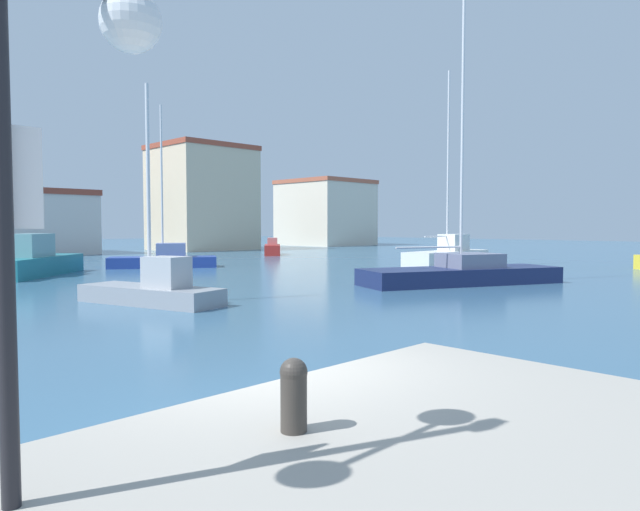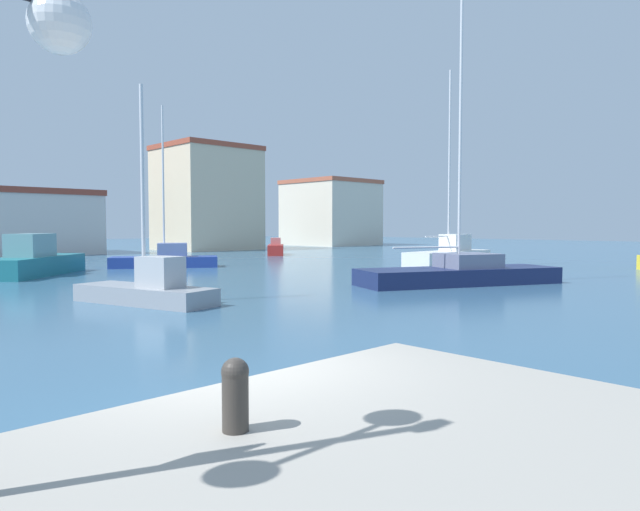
% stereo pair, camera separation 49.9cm
% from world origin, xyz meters
% --- Properties ---
extents(water, '(160.00, 160.00, 0.00)m').
position_xyz_m(water, '(15.00, 20.00, 0.00)').
color(water, '#38607F').
rests_on(water, ground).
extents(mooring_bollard, '(0.21, 0.21, 0.55)m').
position_xyz_m(mooring_bollard, '(-1.09, -1.77, 1.29)').
color(mooring_bollard, '#38332D').
rests_on(mooring_bollard, pier_quay).
extents(sailboat_white_mid_harbor, '(7.07, 2.14, 11.82)m').
position_xyz_m(sailboat_white_mid_harbor, '(26.15, 14.24, 0.69)').
color(sailboat_white_mid_harbor, white).
rests_on(sailboat_white_mid_harbor, water).
extents(motorboat_teal_inner_mooring, '(6.35, 6.30, 2.11)m').
position_xyz_m(motorboat_teal_inner_mooring, '(5.91, 25.37, 0.72)').
color(motorboat_teal_inner_mooring, '#1E707A').
rests_on(motorboat_teal_inner_mooring, water).
extents(sailboat_grey_behind_lamppost, '(2.84, 5.31, 6.99)m').
position_xyz_m(sailboat_grey_behind_lamppost, '(5.09, 11.72, 0.50)').
color(sailboat_grey_behind_lamppost, gray).
rests_on(sailboat_grey_behind_lamppost, water).
extents(sailboat_blue_distant_east, '(6.32, 4.92, 9.68)m').
position_xyz_m(sailboat_blue_distant_east, '(13.55, 25.95, 0.54)').
color(sailboat_blue_distant_east, '#233D93').
rests_on(sailboat_blue_distant_east, water).
extents(sailboat_navy_near_pier, '(9.13, 5.92, 12.39)m').
position_xyz_m(sailboat_navy_near_pier, '(17.66, 8.13, 0.51)').
color(sailboat_navy_near_pier, '#19234C').
rests_on(sailboat_navy_near_pier, water).
extents(motorboat_red_far_left, '(3.70, 4.01, 1.48)m').
position_xyz_m(motorboat_red_far_left, '(27.62, 32.61, 0.54)').
color(motorboat_red_far_left, '#B22823').
rests_on(motorboat_red_far_left, water).
extents(warehouse_block, '(10.89, 9.76, 5.62)m').
position_xyz_m(warehouse_block, '(12.24, 48.54, 2.82)').
color(warehouse_block, beige).
rests_on(warehouse_block, ground).
extents(waterfront_apartments, '(9.06, 8.49, 10.79)m').
position_xyz_m(waterfront_apartments, '(29.30, 45.90, 5.40)').
color(waterfront_apartments, beige).
rests_on(waterfront_apartments, ground).
extents(harbor_office, '(9.46, 10.00, 8.33)m').
position_xyz_m(harbor_office, '(48.41, 46.73, 4.17)').
color(harbor_office, beige).
rests_on(harbor_office, ground).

